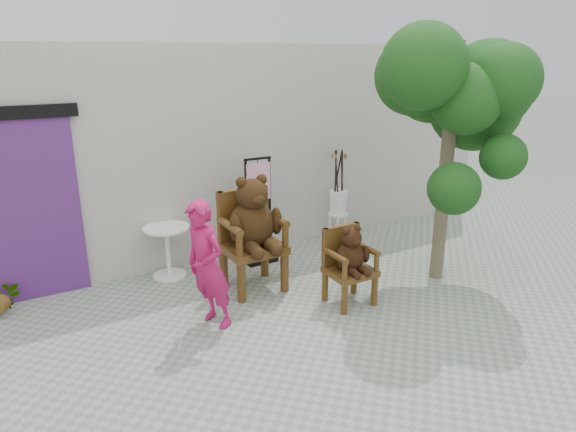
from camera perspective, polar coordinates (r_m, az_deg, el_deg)
The scene contains 11 objects.
ground_plane at distance 5.86m, azimuth 8.16°, elevation -11.98°, with size 60.00×60.00×0.00m, color gray.
back_wall at distance 7.87m, azimuth -5.50°, elevation 7.56°, with size 9.00×1.00×3.00m, color #B4B1A9.
doorway at distance 6.74m, azimuth -27.16°, elevation 0.95°, with size 1.40×0.11×2.33m.
chair_big at distance 6.36m, azimuth -4.01°, elevation -1.02°, with size 0.71×0.78×1.48m.
chair_small at distance 6.11m, azimuth 6.83°, elevation -4.64°, with size 0.53×0.52×0.97m.
person at distance 5.53m, azimuth -8.90°, elevation -5.47°, with size 0.53×0.35×1.46m, color #B31654.
cafe_table at distance 6.98m, azimuth -13.23°, elevation -3.23°, with size 0.60×0.60×0.70m.
display_stand at distance 7.27m, azimuth -3.28°, elevation -0.71°, with size 0.45×0.36×1.51m.
stool_bucket at distance 8.09m, azimuth 5.59°, elevation 1.61°, with size 0.32×0.32×1.45m.
tree at distance 6.72m, azimuth 18.46°, elevation 12.99°, with size 2.19×1.91×3.22m.
potted_plant at distance 6.82m, azimuth -29.18°, elevation -8.03°, with size 0.33×0.29×0.37m, color black.
Camera 1 is at (-3.23, -3.93, 2.90)m, focal length 32.00 mm.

